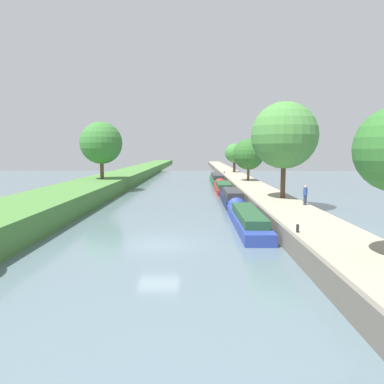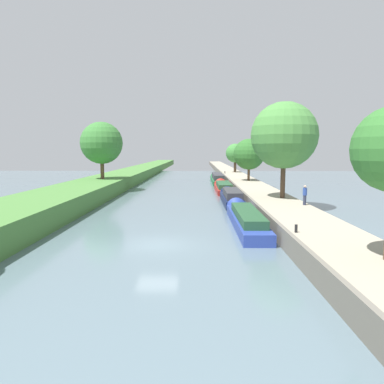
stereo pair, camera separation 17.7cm
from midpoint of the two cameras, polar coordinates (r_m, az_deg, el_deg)
ground_plane at (r=22.10m, az=-5.34°, el=-8.30°), size 160.00×160.00×0.00m
right_towpath at (r=23.06m, az=19.73°, el=-6.55°), size 4.30×260.00×1.17m
stone_quay at (r=22.43m, az=14.18°, el=-6.66°), size 0.25×260.00×1.22m
narrowboat_blue at (r=27.82m, az=8.63°, el=-4.07°), size 1.93×12.94×1.88m
narrowboat_navy at (r=39.39m, az=6.39°, el=-0.81°), size 1.94×10.28×2.06m
narrowboat_red at (r=50.97m, az=5.07°, el=0.77°), size 2.16×11.71×2.05m
narrowboat_green at (r=64.45m, az=4.12°, el=2.13°), size 2.04×15.17×2.22m
tree_rightbank_midnear at (r=35.23m, az=14.60°, el=8.71°), size 6.29×6.29×9.09m
tree_rightbank_midfar at (r=54.80m, az=9.16°, el=5.95°), size 4.66×4.66×6.31m
tree_rightbank_far at (r=75.91m, az=6.97°, el=6.14°), size 3.97×3.97×5.99m
tree_leftbank_upstream at (r=50.86m, az=-14.12°, el=7.57°), size 5.73×5.73×7.80m
person_walking at (r=31.20m, az=17.68°, el=-0.41°), size 0.34×0.34×1.66m
mooring_bollard_near at (r=20.74m, az=16.48°, el=-5.59°), size 0.16×0.16×0.45m
mooring_bollard_far at (r=71.54m, az=5.33°, el=3.13°), size 0.16×0.16×0.45m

